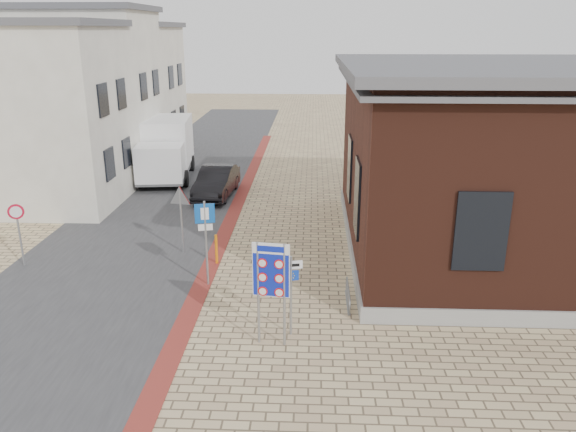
% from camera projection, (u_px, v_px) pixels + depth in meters
% --- Properties ---
extents(ground, '(120.00, 120.00, 0.00)m').
position_uv_depth(ground, '(253.00, 339.00, 15.00)').
color(ground, tan).
rests_on(ground, ground).
extents(road_strip, '(7.00, 60.00, 0.02)m').
position_uv_depth(road_strip, '(178.00, 187.00, 29.45)').
color(road_strip, '#38383A').
rests_on(road_strip, ground).
extents(curb_strip, '(0.60, 40.00, 0.02)m').
position_uv_depth(curb_strip, '(231.00, 218.00, 24.56)').
color(curb_strip, maroon).
rests_on(curb_strip, ground).
extents(brick_building, '(13.00, 13.00, 6.80)m').
position_uv_depth(brick_building, '(520.00, 158.00, 20.15)').
color(brick_building, gray).
rests_on(brick_building, ground).
extents(townhouse_near, '(7.40, 6.40, 8.30)m').
position_uv_depth(townhouse_near, '(38.00, 115.00, 25.52)').
color(townhouse_near, beige).
rests_on(townhouse_near, ground).
extents(townhouse_mid, '(7.40, 6.40, 9.10)m').
position_uv_depth(townhouse_mid, '(88.00, 92.00, 31.08)').
color(townhouse_mid, beige).
rests_on(townhouse_mid, ground).
extents(townhouse_far, '(7.40, 6.40, 8.30)m').
position_uv_depth(townhouse_far, '(123.00, 89.00, 36.89)').
color(townhouse_far, beige).
rests_on(townhouse_far, ground).
extents(bike_rack, '(0.08, 1.80, 0.60)m').
position_uv_depth(bike_rack, '(348.00, 295.00, 16.89)').
color(bike_rack, slate).
rests_on(bike_rack, ground).
extents(sedan, '(1.82, 4.49, 1.45)m').
position_uv_depth(sedan, '(216.00, 182.00, 27.65)').
color(sedan, black).
rests_on(sedan, ground).
extents(box_truck, '(3.14, 6.34, 3.19)m').
position_uv_depth(box_truck, '(166.00, 149.00, 30.74)').
color(box_truck, slate).
rests_on(box_truck, ground).
extents(border_sign, '(0.96, 0.19, 2.83)m').
position_uv_depth(border_sign, '(271.00, 273.00, 14.15)').
color(border_sign, gray).
rests_on(border_sign, ground).
extents(essen_sign, '(0.61, 0.17, 2.28)m').
position_uv_depth(essen_sign, '(291.00, 284.00, 14.77)').
color(essen_sign, gray).
rests_on(essen_sign, ground).
extents(parking_sign, '(0.62, 0.18, 2.83)m').
position_uv_depth(parking_sign, '(205.00, 228.00, 17.56)').
color(parking_sign, gray).
rests_on(parking_sign, ground).
extents(yield_sign, '(0.88, 0.21, 2.49)m').
position_uv_depth(yield_sign, '(180.00, 203.00, 20.22)').
color(yield_sign, gray).
rests_on(yield_sign, ground).
extents(speed_sign, '(0.51, 0.23, 2.27)m').
position_uv_depth(speed_sign, '(18.00, 225.00, 19.15)').
color(speed_sign, gray).
rests_on(speed_sign, ground).
extents(bollard, '(0.12, 0.12, 1.09)m').
position_uv_depth(bollard, '(216.00, 249.00, 19.64)').
color(bollard, orange).
rests_on(bollard, ground).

